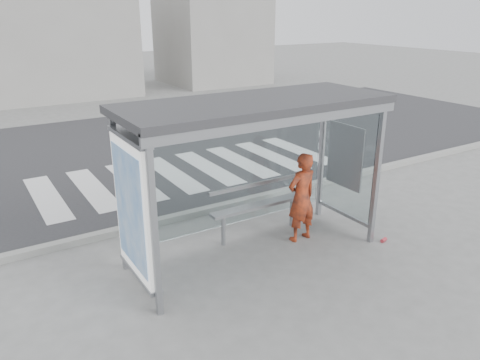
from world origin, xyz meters
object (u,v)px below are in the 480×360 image
person (301,197)px  bench (259,205)px  bus_shelter (233,143)px  soda_can (384,240)px

person → bench: bearing=-49.6°
bus_shelter → person: bus_shelter is taller
person → bench: size_ratio=0.84×
bus_shelter → person: size_ratio=2.64×
bus_shelter → bench: bearing=31.8°
soda_can → bus_shelter: bearing=160.8°
person → soda_can: 1.68m
bus_shelter → bench: bus_shelter is taller
bench → soda_can: 2.31m
bus_shelter → soda_can: size_ratio=33.17×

